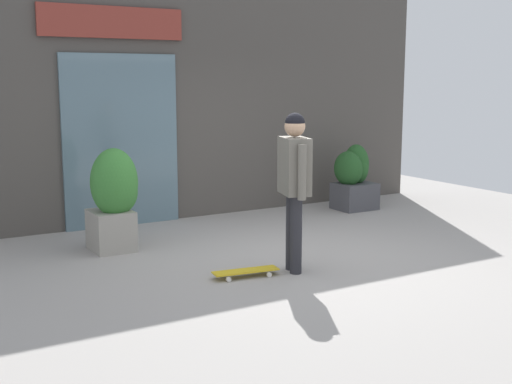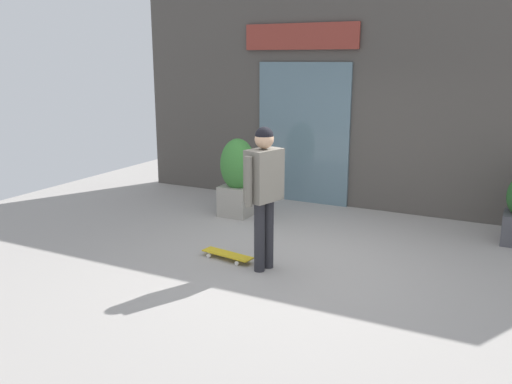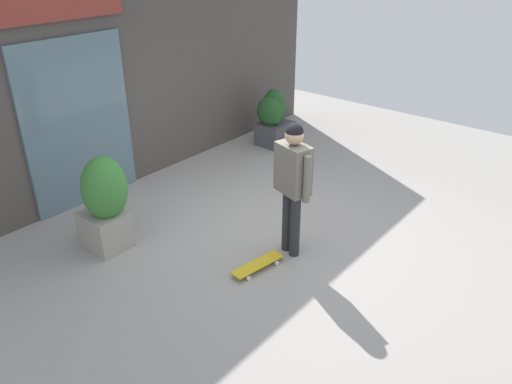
# 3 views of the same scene
# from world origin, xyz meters

# --- Properties ---
(ground_plane) EXTENTS (12.00, 12.00, 0.00)m
(ground_plane) POSITION_xyz_m (0.00, 0.00, 0.00)
(ground_plane) COLOR #9E9993
(building_facade) EXTENTS (8.62, 0.31, 3.99)m
(building_facade) POSITION_xyz_m (-0.04, 2.97, 1.98)
(building_facade) COLOR #4C4742
(building_facade) RESTS_ON ground_plane
(skateboarder) EXTENTS (0.37, 0.60, 1.75)m
(skateboarder) POSITION_xyz_m (-0.26, -0.40, 1.08)
(skateboarder) COLOR #28282D
(skateboarder) RESTS_ON ground_plane
(skateboard) EXTENTS (0.74, 0.31, 0.08)m
(skateboard) POSITION_xyz_m (-0.83, -0.31, 0.06)
(skateboard) COLOR gold
(skateboard) RESTS_ON ground_plane
(planter_box_right) EXTENTS (0.59, 0.61, 1.28)m
(planter_box_right) POSITION_xyz_m (-1.66, 1.50, 0.67)
(planter_box_right) COLOR gray
(planter_box_right) RESTS_ON ground_plane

